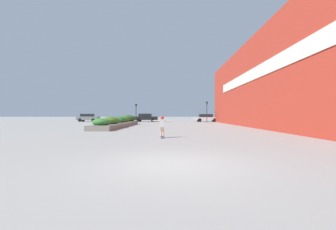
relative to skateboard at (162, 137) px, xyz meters
The scene contains 11 objects.
ground_plane 6.96m from the skateboard, 85.16° to the right, with size 300.00×300.00×0.00m, color gray.
building_wall_right 14.70m from the skateboard, 48.56° to the left, with size 0.67×40.57×9.56m.
planter_box 14.28m from the skateboard, 113.05° to the left, with size 2.08×15.22×1.33m.
skateboard is the anchor object (origin of this frame).
skateboarder 0.75m from the skateboard, 86.42° to the right, with size 1.12×0.20×1.20m.
car_leftmost 31.76m from the skateboard, 76.73° to the left, with size 4.71×1.93×1.50m.
car_center_left 35.51m from the skateboard, 59.51° to the left, with size 3.87×2.01×1.63m.
car_center_right 31.51m from the skateboard, 98.37° to the left, with size 4.53×2.06×1.60m.
car_rightmost 35.39m from the skateboard, 117.35° to the left, with size 4.24×1.88×1.56m.
traffic_light_left 27.71m from the skateboard, 102.32° to the left, with size 0.28×0.30×3.32m.
traffic_light_right 28.09m from the skateboard, 75.91° to the left, with size 0.28×0.30×3.74m.
Camera 1 is at (-0.01, -6.19, 1.36)m, focal length 24.00 mm.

